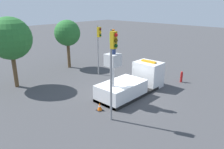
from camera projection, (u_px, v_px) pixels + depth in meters
ground_plane at (128, 95)px, 18.22m from camera, size 120.00×120.00×0.00m
bucket_truck at (133, 84)px, 18.35m from camera, size 6.66×2.41×3.83m
worker at (113, 42)px, 15.42m from camera, size 0.40×0.26×1.75m
traffic_light_pole at (113, 58)px, 13.02m from camera, size 0.34×0.57×5.93m
traffic_light_across at (99, 41)px, 22.23m from camera, size 0.34×0.57×5.17m
fire_hydrant at (181, 77)px, 21.04m from camera, size 0.46×0.22×1.08m
traffic_cone_rear at (100, 107)px, 15.55m from camera, size 0.42×0.42×0.59m
tree_left_bg at (10, 39)px, 18.70m from camera, size 3.68×3.68×6.26m
tree_right_bg at (67, 33)px, 24.77m from camera, size 2.94×2.94×5.54m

